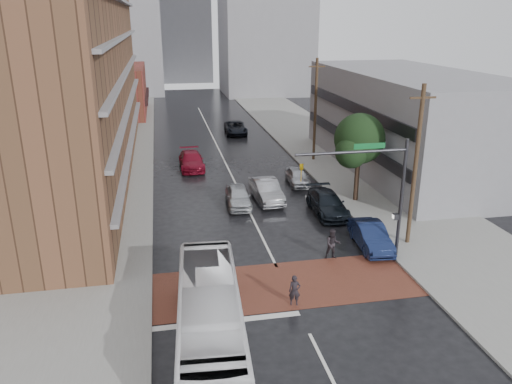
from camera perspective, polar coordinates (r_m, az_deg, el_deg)
ground at (r=26.77m, az=3.63°, el=-11.05°), size 160.00×160.00×0.00m
crosswalk at (r=27.18m, az=3.37°, el=-10.51°), size 14.00×5.00×0.02m
sidewalk_west at (r=49.51m, az=-16.87°, el=2.66°), size 9.00×90.00×0.15m
sidewalk_east at (r=52.22m, az=9.09°, el=4.09°), size 9.00×90.00×0.15m
apartment_block at (r=47.03m, az=-21.89°, el=18.56°), size 10.00×44.00×28.00m
storefront_west at (r=77.22m, az=-15.56°, el=11.10°), size 8.00×16.00×7.00m
building_east at (r=48.78m, az=16.94°, el=7.78°), size 11.00×26.00×9.00m
distant_tower_west at (r=100.69m, az=-16.47°, el=19.91°), size 18.00×16.00×32.00m
distant_tower_center at (r=117.51m, az=-8.40°, el=18.29°), size 12.00×10.00×24.00m
street_tree at (r=38.33m, az=11.73°, el=5.62°), size 4.20×4.10×6.90m
signal_mast at (r=28.88m, az=13.90°, el=1.01°), size 6.50×0.30×7.20m
utility_pole_near at (r=31.34m, az=17.76°, el=2.86°), size 1.60×0.26×10.00m
utility_pole_far at (r=49.36m, az=6.80°, el=9.35°), size 1.60×0.26×10.00m
transit_bus at (r=21.56m, az=-5.29°, el=-14.51°), size 3.31×11.13×3.06m
pedestrian_a at (r=25.11m, az=4.43°, el=-11.18°), size 0.63×0.47×1.59m
pedestrian_b at (r=29.82m, az=8.77°, el=-5.91°), size 0.99×0.82×1.85m
car_travel_a at (r=37.69m, az=-2.03°, el=-0.51°), size 2.05×4.59×1.53m
car_travel_b at (r=38.71m, az=1.20°, el=0.16°), size 2.04×5.22×1.69m
car_travel_c at (r=47.64m, az=-7.39°, el=3.60°), size 2.28×5.44×1.57m
suv_travel at (r=62.02m, az=-2.34°, el=7.35°), size 2.74×5.55×1.51m
car_parked_near at (r=31.73m, az=12.97°, el=-4.92°), size 1.97×4.77×1.54m
car_parked_mid at (r=36.60m, az=8.15°, el=-1.30°), size 2.31×5.39×1.55m
car_parked_far at (r=42.80m, az=4.78°, el=1.78°), size 1.86×4.20×1.41m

